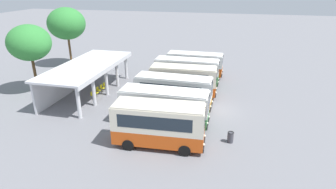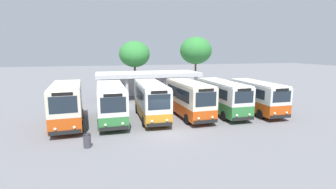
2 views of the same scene
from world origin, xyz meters
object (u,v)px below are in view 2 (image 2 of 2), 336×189
object	(u,v)px
city_bus_far_end_green	(257,96)
waiting_chair_end_by_column	(138,96)
city_bus_fourth_amber	(189,98)
litter_bin_apron	(87,141)
city_bus_middle_cream	(151,99)
waiting_chair_middle_seat	(150,96)
waiting_chair_fourth_seat	(155,95)
waiting_chair_fifth_seat	(161,95)
city_bus_fifth_blue	(222,96)
city_bus_second_in_row	(111,101)
waiting_chair_second_from_end	(144,96)
city_bus_nearest_orange	(67,103)

from	to	relation	value
city_bus_far_end_green	waiting_chair_end_by_column	bearing A→B (deg)	138.14
city_bus_fourth_amber	litter_bin_apron	xyz separation A→B (m)	(-8.88, -5.47, -1.37)
city_bus_middle_cream	waiting_chair_end_by_column	bearing A→B (deg)	89.29
waiting_chair_end_by_column	waiting_chair_middle_seat	size ratio (longest dim) A/B	1.00
city_bus_fourth_amber	waiting_chair_fourth_seat	world-z (taller)	city_bus_fourth_amber
city_bus_fourth_amber	city_bus_far_end_green	world-z (taller)	city_bus_fourth_amber
city_bus_far_end_green	waiting_chair_fifth_seat	size ratio (longest dim) A/B	8.59
city_bus_fifth_blue	city_bus_second_in_row	bearing A→B (deg)	179.37
city_bus_middle_cream	waiting_chair_fourth_seat	world-z (taller)	city_bus_middle_cream
waiting_chair_fourth_seat	litter_bin_apron	size ratio (longest dim) A/B	0.96
city_bus_middle_cream	city_bus_far_end_green	distance (m)	10.64
city_bus_middle_cream	city_bus_fifth_blue	bearing A→B (deg)	-0.60
city_bus_second_in_row	city_bus_fourth_amber	world-z (taller)	city_bus_fourth_amber
city_bus_fifth_blue	waiting_chair_middle_seat	bearing A→B (deg)	121.18
city_bus_far_end_green	waiting_chair_fourth_seat	distance (m)	12.61
waiting_chair_middle_seat	waiting_chair_fifth_seat	size ratio (longest dim) A/B	1.00
city_bus_far_end_green	waiting_chair_fifth_seat	bearing A→B (deg)	128.74
waiting_chair_second_from_end	litter_bin_apron	world-z (taller)	litter_bin_apron
city_bus_far_end_green	litter_bin_apron	bearing A→B (deg)	-161.70
city_bus_fifth_blue	city_bus_far_end_green	size ratio (longest dim) A/B	1.05
city_bus_second_in_row	waiting_chair_middle_seat	world-z (taller)	city_bus_second_in_row
city_bus_middle_cream	waiting_chair_fourth_seat	size ratio (longest dim) A/B	8.90
city_bus_fifth_blue	litter_bin_apron	world-z (taller)	city_bus_fifth_blue
waiting_chair_middle_seat	litter_bin_apron	size ratio (longest dim) A/B	0.96
city_bus_nearest_orange	city_bus_fifth_blue	xyz separation A→B (m)	(14.17, 0.36, -0.13)
city_bus_fifth_blue	waiting_chair_fifth_seat	world-z (taller)	city_bus_fifth_blue
city_bus_second_in_row	waiting_chair_middle_seat	bearing A→B (deg)	60.18
city_bus_second_in_row	city_bus_fifth_blue	bearing A→B (deg)	-0.63
waiting_chair_end_by_column	waiting_chair_middle_seat	bearing A→B (deg)	3.22
city_bus_nearest_orange	city_bus_middle_cream	bearing A→B (deg)	3.53
waiting_chair_middle_seat	waiting_chair_fourth_seat	distance (m)	0.75
city_bus_fourth_amber	litter_bin_apron	size ratio (longest dim) A/B	8.17
city_bus_nearest_orange	waiting_chair_fifth_seat	xyz separation A→B (m)	(10.16, 9.35, -1.39)
city_bus_second_in_row	waiting_chair_fifth_seat	bearing A→B (deg)	53.27
city_bus_fifth_blue	litter_bin_apron	distance (m)	13.73
waiting_chair_second_from_end	city_bus_fifth_blue	bearing A→B (deg)	-55.43
city_bus_fourth_amber	city_bus_far_end_green	size ratio (longest dim) A/B	1.00
waiting_chair_end_by_column	waiting_chair_fourth_seat	size ratio (longest dim) A/B	1.00
city_bus_far_end_green	waiting_chair_end_by_column	distance (m)	14.17
city_bus_second_in_row	waiting_chair_fourth_seat	size ratio (longest dim) A/B	9.11
litter_bin_apron	waiting_chair_middle_seat	bearing A→B (deg)	64.89
waiting_chair_fourth_seat	waiting_chair_second_from_end	bearing A→B (deg)	178.14
city_bus_nearest_orange	waiting_chair_fifth_seat	world-z (taller)	city_bus_nearest_orange
city_bus_nearest_orange	city_bus_second_in_row	xyz separation A→B (m)	(3.54, 0.48, -0.12)
city_bus_far_end_green	waiting_chair_end_by_column	xyz separation A→B (m)	(-10.52, 9.42, -1.20)
city_bus_fourth_amber	waiting_chair_second_from_end	world-z (taller)	city_bus_fourth_amber
city_bus_middle_cream	city_bus_far_end_green	bearing A→B (deg)	-2.71
waiting_chair_fourth_seat	city_bus_second_in_row	bearing A→B (deg)	-123.49
waiting_chair_fifth_seat	city_bus_middle_cream	bearing A→B (deg)	-109.04
city_bus_second_in_row	city_bus_middle_cream	distance (m)	3.54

